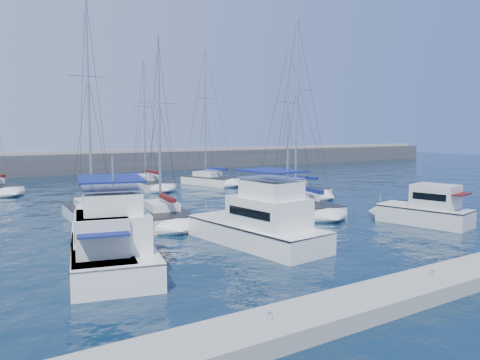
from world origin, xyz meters
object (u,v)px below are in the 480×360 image
sailboat_mid_c (163,217)px  sailboat_back_b (148,184)px  motor_yacht_stbd_inner (260,225)px  sailboat_mid_d (300,206)px  motor_yacht_port_outer (101,253)px  sailboat_back_c (210,180)px  sailboat_mid_e (293,191)px  motor_yacht_stbd_outer (428,211)px  sailboat_mid_b (95,215)px  motor_yacht_port_inner (111,242)px

sailboat_mid_c → sailboat_back_b: (6.80, 19.69, -0.01)m
motor_yacht_stbd_inner → sailboat_mid_d: (8.90, 7.15, -0.61)m
motor_yacht_port_outer → motor_yacht_stbd_inner: bearing=16.0°
sailboat_back_c → sailboat_mid_e: bearing=-100.4°
motor_yacht_stbd_outer → sailboat_back_c: 29.45m
motor_yacht_stbd_inner → sailboat_mid_b: (-5.92, 11.64, -0.60)m
motor_yacht_port_outer → sailboat_mid_d: (17.94, 7.60, -0.42)m
motor_yacht_stbd_inner → sailboat_mid_b: bearing=110.9°
sailboat_back_c → sailboat_mid_c: bearing=-144.1°
sailboat_mid_c → sailboat_mid_d: sailboat_mid_d is taller
motor_yacht_port_outer → sailboat_mid_e: 27.48m
sailboat_back_b → sailboat_back_c: sailboat_back_c is taller
motor_yacht_port_outer → sailboat_mid_c: 11.33m
motor_yacht_stbd_outer → sailboat_mid_b: (-18.90, 13.07, -0.41)m
sailboat_mid_c → sailboat_back_b: 20.83m
sailboat_mid_d → motor_yacht_port_outer: bearing=-146.8°
motor_yacht_port_outer → sailboat_mid_c: bearing=65.6°
motor_yacht_stbd_outer → sailboat_mid_b: size_ratio=0.39×
motor_yacht_port_outer → sailboat_mid_d: size_ratio=0.48×
sailboat_mid_d → sailboat_back_c: (3.49, 20.87, 0.03)m
sailboat_mid_c → sailboat_mid_e: sailboat_mid_e is taller
motor_yacht_stbd_inner → sailboat_mid_c: 8.81m
sailboat_back_b → sailboat_back_c: 7.74m
motor_yacht_stbd_outer → sailboat_back_b: (-8.32, 29.65, -0.42)m
sailboat_mid_b → sailboat_mid_d: (14.82, -4.49, -0.01)m
sailboat_mid_e → sailboat_back_c: bearing=79.1°
motor_yacht_stbd_outer → sailboat_mid_c: size_ratio=0.48×
motor_yacht_stbd_outer → sailboat_mid_c: bearing=134.3°
motor_yacht_port_outer → motor_yacht_port_inner: motor_yacht_port_inner is taller
motor_yacht_port_inner → sailboat_back_b: (12.89, 27.59, -0.61)m
sailboat_mid_e → motor_yacht_stbd_inner: bearing=-152.4°
motor_yacht_stbd_outer → motor_yacht_stbd_inner: bearing=161.4°
sailboat_mid_b → sailboat_back_c: sailboat_back_c is taller
motor_yacht_port_inner → sailboat_back_c: 34.29m
sailboat_mid_e → sailboat_back_c: size_ratio=0.89×
motor_yacht_port_inner → sailboat_back_c: bearing=66.7°
motor_yacht_stbd_inner → sailboat_mid_c: bearing=98.0°
motor_yacht_port_inner → sailboat_mid_d: size_ratio=0.72×
motor_yacht_port_outer → motor_yacht_stbd_outer: size_ratio=1.15×
motor_yacht_port_inner → sailboat_mid_e: bearing=45.3°
motor_yacht_port_inner → sailboat_mid_e: (22.31, 13.77, -0.60)m
motor_yacht_port_outer → sailboat_mid_b: 12.50m
sailboat_mid_c → motor_yacht_stbd_inner: bearing=-67.8°
motor_yacht_port_outer → motor_yacht_stbd_outer: bearing=10.6°
motor_yacht_stbd_inner → sailboat_back_c: (12.39, 28.01, -0.57)m
motor_yacht_port_outer → sailboat_mid_b: size_ratio=0.45×
motor_yacht_port_outer → motor_yacht_stbd_inner: motor_yacht_stbd_inner is taller
sailboat_mid_e → sailboat_back_b: bearing=106.3°
motor_yacht_stbd_outer → sailboat_back_c: sailboat_back_c is taller
sailboat_back_b → sailboat_mid_e: bearing=-55.9°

